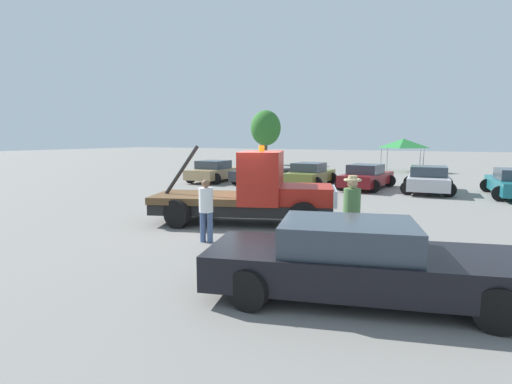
# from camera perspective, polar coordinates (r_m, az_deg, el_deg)

# --- Properties ---
(ground_plane) EXTENTS (160.00, 160.00, 0.00)m
(ground_plane) POSITION_cam_1_polar(r_m,az_deg,el_deg) (12.99, -1.96, -4.46)
(ground_plane) COLOR gray
(tow_truck) EXTENTS (6.12, 3.79, 2.52)m
(tow_truck) POSITION_cam_1_polar(r_m,az_deg,el_deg) (12.76, -0.37, -0.23)
(tow_truck) COLOR black
(tow_truck) RESTS_ON ground
(foreground_car) EXTENTS (5.61, 3.22, 1.34)m
(foreground_car) POSITION_cam_1_polar(r_m,az_deg,el_deg) (7.13, 14.58, -9.55)
(foreground_car) COLOR black
(foreground_car) RESTS_ON ground
(person_near_truck) EXTENTS (0.41, 0.41, 1.87)m
(person_near_truck) POSITION_cam_1_polar(r_m,az_deg,el_deg) (9.68, 13.52, -2.24)
(person_near_truck) COLOR #847051
(person_near_truck) RESTS_ON ground
(person_at_hood) EXTENTS (0.37, 0.37, 1.67)m
(person_at_hood) POSITION_cam_1_polar(r_m,az_deg,el_deg) (10.55, -7.15, -2.03)
(person_at_hood) COLOR #475B84
(person_at_hood) RESTS_ON ground
(parked_car_tan) EXTENTS (2.58, 4.47, 1.34)m
(parked_car_tan) POSITION_cam_1_polar(r_m,az_deg,el_deg) (25.40, -5.89, 2.96)
(parked_car_tan) COLOR tan
(parked_car_tan) RESTS_ON ground
(parked_car_charcoal) EXTENTS (2.74, 4.48, 1.34)m
(parked_car_charcoal) POSITION_cam_1_polar(r_m,az_deg,el_deg) (24.25, 0.73, 2.77)
(parked_car_charcoal) COLOR #2D2D33
(parked_car_charcoal) RESTS_ON ground
(parked_car_olive) EXTENTS (2.41, 4.39, 1.34)m
(parked_car_olive) POSITION_cam_1_polar(r_m,az_deg,el_deg) (23.20, 7.68, 2.48)
(parked_car_olive) COLOR olive
(parked_car_olive) RESTS_ON ground
(parked_car_maroon) EXTENTS (2.63, 4.57, 1.34)m
(parked_car_maroon) POSITION_cam_1_polar(r_m,az_deg,el_deg) (22.40, 15.49, 2.08)
(parked_car_maroon) COLOR maroon
(parked_car_maroon) RESTS_ON ground
(parked_car_silver) EXTENTS (2.71, 4.52, 1.34)m
(parked_car_silver) POSITION_cam_1_polar(r_m,az_deg,el_deg) (22.03, 23.38, 1.64)
(parked_car_silver) COLOR #B7B7BC
(parked_car_silver) RESTS_ON ground
(canopy_tent_green) EXTENTS (3.00, 3.00, 2.69)m
(canopy_tent_green) POSITION_cam_1_polar(r_m,az_deg,el_deg) (34.87, 20.31, 6.53)
(canopy_tent_green) COLOR #9E9EA3
(canopy_tent_green) RESTS_ON ground
(tree_left) EXTENTS (3.14, 3.14, 5.60)m
(tree_left) POSITION_cam_1_polar(r_m,az_deg,el_deg) (42.01, 1.39, 9.11)
(tree_left) COLOR brown
(tree_left) RESTS_ON ground
(traffic_cone) EXTENTS (0.40, 0.40, 0.55)m
(traffic_cone) POSITION_cam_1_polar(r_m,az_deg,el_deg) (16.02, 2.37, -1.21)
(traffic_cone) COLOR black
(traffic_cone) RESTS_ON ground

